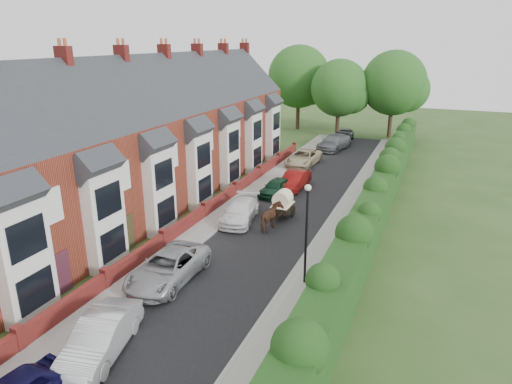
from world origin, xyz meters
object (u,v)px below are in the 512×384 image
(car_beige, at_px, (304,158))
(car_grey, at_px, (334,142))
(car_silver_a, at_px, (101,337))
(horse, at_px, (271,217))
(car_green, at_px, (276,187))
(horse_cart, at_px, (283,202))
(lamppost, at_px, (307,222))
(car_black, at_px, (344,135))
(car_red, at_px, (295,180))
(car_white, at_px, (240,211))
(car_silver_b, at_px, (168,267))

(car_beige, distance_m, car_grey, 7.60)
(car_silver_a, height_order, horse, horse)
(car_green, height_order, horse_cart, horse_cart)
(car_beige, xyz_separation_m, car_grey, (1.23, 7.50, 0.08))
(car_silver_a, relative_size, horse_cart, 1.69)
(lamppost, height_order, car_black, lamppost)
(car_silver_a, xyz_separation_m, car_black, (0.62, 41.85, -0.04))
(car_green, xyz_separation_m, car_red, (0.83, 2.00, 0.07))
(car_white, relative_size, car_green, 1.24)
(car_green, distance_m, horse_cart, 4.79)
(lamppost, bearing_deg, horse, 124.12)
(car_silver_a, bearing_deg, horse_cart, 69.66)
(horse, bearing_deg, lamppost, 127.34)
(car_beige, xyz_separation_m, horse, (2.56, -15.84, 0.14))
(horse, bearing_deg, horse_cart, -86.78)
(lamppost, height_order, car_silver_a, lamppost)
(car_silver_a, relative_size, car_green, 1.21)
(lamppost, relative_size, car_red, 1.18)
(car_white, height_order, car_green, car_white)
(car_silver_b, bearing_deg, car_beige, 89.26)
(car_grey, bearing_deg, car_silver_b, -81.44)
(car_beige, bearing_deg, car_silver_a, -85.83)
(car_grey, bearing_deg, car_green, -81.49)
(horse_cart, bearing_deg, car_black, 92.71)
(car_silver_b, bearing_deg, horse, 71.34)
(car_red, bearing_deg, car_grey, 93.07)
(lamppost, distance_m, car_silver_a, 10.10)
(car_white, xyz_separation_m, car_beige, (-0.12, 15.12, 0.04))
(car_silver_a, bearing_deg, horse, 68.59)
(car_silver_a, relative_size, car_white, 0.98)
(car_silver_b, bearing_deg, car_white, 88.56)
(car_silver_b, xyz_separation_m, car_beige, (-0.03, 23.70, -0.01))
(car_silver_b, xyz_separation_m, car_green, (0.54, 14.39, -0.09))
(horse_cart, bearing_deg, lamppost, -63.99)
(car_beige, xyz_separation_m, horse_cart, (2.56, -13.63, 0.40))
(car_green, xyz_separation_m, horse, (1.99, -6.53, 0.21))
(horse, bearing_deg, car_silver_b, 75.36)
(horse_cart, bearing_deg, car_green, 114.72)
(car_red, xyz_separation_m, car_grey, (-0.17, 14.80, 0.08))
(car_white, distance_m, car_green, 5.84)
(car_black, xyz_separation_m, horse_cart, (1.23, -26.03, 0.41))
(lamppost, bearing_deg, car_red, 109.40)
(car_silver_a, xyz_separation_m, car_white, (-0.58, 14.32, -0.07))
(car_silver_a, bearing_deg, car_silver_b, 83.06)
(car_green, relative_size, car_grey, 0.69)
(car_red, bearing_deg, horse_cart, -77.22)
(lamppost, relative_size, car_silver_a, 1.12)
(car_silver_b, height_order, horse_cart, horse_cart)
(car_white, height_order, car_black, car_black)
(car_silver_a, height_order, car_red, car_silver_a)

